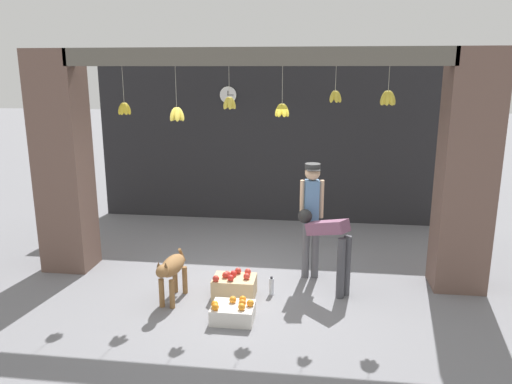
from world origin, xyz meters
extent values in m
plane|color=slate|center=(0.00, 0.00, 0.00)|extent=(60.00, 60.00, 0.00)
cube|color=#232326|center=(0.00, 3.21, 1.65)|extent=(7.08, 0.12, 3.29)
cube|color=brown|center=(-2.89, 0.30, 1.65)|extent=(0.70, 0.60, 3.29)
cube|color=brown|center=(2.89, 0.30, 1.65)|extent=(0.70, 0.60, 3.29)
cube|color=#5B564C|center=(0.00, 0.12, 3.17)|extent=(5.18, 0.24, 0.24)
cylinder|color=#B2AD99|center=(-1.81, 0.13, 2.80)|extent=(0.01, 0.01, 0.49)
ellipsoid|color=yellow|center=(-1.76, 0.13, 2.48)|extent=(0.12, 0.07, 0.19)
ellipsoid|color=yellow|center=(-1.78, 0.16, 2.48)|extent=(0.10, 0.11, 0.20)
ellipsoid|color=yellow|center=(-1.82, 0.17, 2.48)|extent=(0.08, 0.12, 0.19)
ellipsoid|color=yellow|center=(-1.85, 0.15, 2.48)|extent=(0.12, 0.09, 0.19)
ellipsoid|color=yellow|center=(-1.85, 0.11, 2.48)|extent=(0.12, 0.09, 0.19)
ellipsoid|color=yellow|center=(-1.82, 0.08, 2.48)|extent=(0.08, 0.12, 0.19)
ellipsoid|color=yellow|center=(-1.78, 0.09, 2.48)|extent=(0.10, 0.11, 0.20)
cylinder|color=#B2AD99|center=(-1.05, 0.11, 2.78)|extent=(0.01, 0.01, 0.55)
ellipsoid|color=yellow|center=(-1.00, 0.11, 2.41)|extent=(0.14, 0.08, 0.21)
ellipsoid|color=yellow|center=(-1.03, 0.16, 2.41)|extent=(0.10, 0.14, 0.22)
ellipsoid|color=yellow|center=(-1.09, 0.14, 2.41)|extent=(0.13, 0.11, 0.22)
ellipsoid|color=yellow|center=(-1.09, 0.08, 2.41)|extent=(0.13, 0.11, 0.22)
ellipsoid|color=yellow|center=(-1.03, 0.06, 2.41)|extent=(0.10, 0.14, 0.22)
cylinder|color=#B2AD99|center=(-0.31, 0.09, 2.85)|extent=(0.01, 0.01, 0.40)
ellipsoid|color=yellow|center=(-0.27, 0.09, 2.57)|extent=(0.12, 0.06, 0.18)
ellipsoid|color=yellow|center=(-0.30, 0.14, 2.57)|extent=(0.08, 0.12, 0.19)
ellipsoid|color=yellow|center=(-0.35, 0.12, 2.57)|extent=(0.11, 0.10, 0.19)
ellipsoid|color=yellow|center=(-0.35, 0.07, 2.57)|extent=(0.11, 0.10, 0.19)
ellipsoid|color=yellow|center=(-0.30, 0.05, 2.57)|extent=(0.08, 0.12, 0.19)
cylinder|color=#B2AD99|center=(0.40, 0.10, 2.81)|extent=(0.01, 0.01, 0.49)
ellipsoid|color=yellow|center=(0.45, 0.10, 2.48)|extent=(0.13, 0.07, 0.20)
ellipsoid|color=yellow|center=(0.42, 0.14, 2.48)|extent=(0.10, 0.12, 0.20)
ellipsoid|color=yellow|center=(0.38, 0.14, 2.48)|extent=(0.10, 0.12, 0.20)
ellipsoid|color=yellow|center=(0.35, 0.10, 2.48)|extent=(0.13, 0.07, 0.20)
ellipsoid|color=yellow|center=(0.38, 0.05, 2.48)|extent=(0.10, 0.12, 0.20)
ellipsoid|color=yellow|center=(0.42, 0.05, 2.48)|extent=(0.10, 0.12, 0.20)
cylinder|color=#B2AD99|center=(1.09, 0.16, 2.89)|extent=(0.01, 0.01, 0.32)
ellipsoid|color=gold|center=(1.14, 0.16, 2.66)|extent=(0.11, 0.06, 0.17)
ellipsoid|color=gold|center=(1.11, 0.20, 2.66)|extent=(0.08, 0.11, 0.18)
ellipsoid|color=gold|center=(1.06, 0.19, 2.66)|extent=(0.11, 0.09, 0.18)
ellipsoid|color=gold|center=(1.06, 0.14, 2.66)|extent=(0.11, 0.09, 0.18)
ellipsoid|color=gold|center=(1.11, 0.12, 2.66)|extent=(0.08, 0.11, 0.18)
cylinder|color=#B2AD99|center=(1.77, 0.16, 2.90)|extent=(0.01, 0.01, 0.31)
ellipsoid|color=gold|center=(1.83, 0.16, 2.65)|extent=(0.14, 0.07, 0.21)
ellipsoid|color=gold|center=(1.81, 0.20, 2.65)|extent=(0.12, 0.13, 0.22)
ellipsoid|color=gold|center=(1.76, 0.21, 2.65)|extent=(0.09, 0.14, 0.22)
ellipsoid|color=gold|center=(1.73, 0.18, 2.65)|extent=(0.14, 0.10, 0.22)
ellipsoid|color=gold|center=(1.73, 0.13, 2.65)|extent=(0.14, 0.10, 0.22)
ellipsoid|color=gold|center=(1.76, 0.10, 2.65)|extent=(0.09, 0.14, 0.22)
ellipsoid|color=gold|center=(1.81, 0.11, 2.65)|extent=(0.12, 0.13, 0.22)
ellipsoid|color=olive|center=(-0.97, -0.63, 0.49)|extent=(0.30, 0.62, 0.24)
cylinder|color=olive|center=(-0.92, -0.87, 0.19)|extent=(0.07, 0.07, 0.39)
cylinder|color=olive|center=(-1.06, -0.85, 0.19)|extent=(0.07, 0.07, 0.39)
cylinder|color=olive|center=(-0.87, -0.42, 0.19)|extent=(0.07, 0.07, 0.39)
cylinder|color=olive|center=(-1.02, -0.40, 0.19)|extent=(0.07, 0.07, 0.39)
ellipsoid|color=olive|center=(-1.00, -0.96, 0.55)|extent=(0.17, 0.23, 0.16)
cone|color=brown|center=(-0.95, -0.96, 0.63)|extent=(0.05, 0.05, 0.07)
cone|color=brown|center=(-1.05, -0.96, 0.63)|extent=(0.05, 0.05, 0.07)
cylinder|color=olive|center=(-0.93, -0.31, 0.52)|extent=(0.06, 0.19, 0.25)
cylinder|color=#56565B|center=(0.89, 0.37, 0.42)|extent=(0.11, 0.11, 0.84)
cylinder|color=#56565B|center=(0.75, 0.36, 0.42)|extent=(0.11, 0.11, 0.84)
cube|color=#4C7099|center=(0.82, 0.37, 1.16)|extent=(0.22, 0.19, 0.63)
cylinder|color=tan|center=(0.96, 0.38, 1.20)|extent=(0.06, 0.06, 0.56)
cylinder|color=tan|center=(0.68, 0.35, 1.20)|extent=(0.06, 0.06, 0.56)
sphere|color=tan|center=(0.82, 0.37, 1.59)|extent=(0.22, 0.22, 0.22)
cylinder|color=#2D2D2D|center=(0.82, 0.37, 1.68)|extent=(0.22, 0.22, 0.08)
cube|color=#2D2D2D|center=(0.84, 0.26, 1.65)|extent=(0.20, 0.14, 0.01)
cylinder|color=#424247|center=(1.24, -0.28, 0.42)|extent=(0.11, 0.11, 0.84)
cylinder|color=#424247|center=(1.32, -0.17, 0.42)|extent=(0.11, 0.11, 0.84)
cube|color=#754760|center=(1.05, -0.06, 0.92)|extent=(0.63, 0.54, 0.32)
sphere|color=black|center=(0.74, 0.17, 1.00)|extent=(0.20, 0.20, 0.20)
cube|color=silver|center=(-0.08, -1.09, 0.10)|extent=(0.52, 0.41, 0.20)
sphere|color=orange|center=(-0.27, -1.23, 0.24)|extent=(0.09, 0.09, 0.09)
sphere|color=orange|center=(-0.29, -1.17, 0.24)|extent=(0.09, 0.09, 0.09)
sphere|color=orange|center=(0.02, -0.99, 0.24)|extent=(0.09, 0.09, 0.09)
sphere|color=orange|center=(0.13, -1.08, 0.24)|extent=(0.09, 0.09, 0.09)
sphere|color=orange|center=(0.03, -1.08, 0.24)|extent=(0.09, 0.09, 0.09)
sphere|color=orange|center=(-0.10, -1.01, 0.24)|extent=(0.09, 0.09, 0.09)
sphere|color=orange|center=(0.04, -1.19, 0.24)|extent=(0.09, 0.09, 0.09)
cube|color=tan|center=(-0.18, -0.42, 0.14)|extent=(0.57, 0.41, 0.27)
sphere|color=red|center=(-0.15, -0.28, 0.31)|extent=(0.09, 0.09, 0.09)
sphere|color=red|center=(-0.01, -0.45, 0.31)|extent=(0.09, 0.09, 0.09)
sphere|color=red|center=(-0.40, -0.57, 0.31)|extent=(0.09, 0.09, 0.09)
sphere|color=red|center=(-0.01, -0.29, 0.31)|extent=(0.09, 0.09, 0.09)
sphere|color=red|center=(-0.30, -0.44, 0.31)|extent=(0.09, 0.09, 0.09)
sphere|color=red|center=(-0.20, -0.38, 0.31)|extent=(0.09, 0.09, 0.09)
sphere|color=red|center=(-0.28, -0.41, 0.31)|extent=(0.09, 0.09, 0.09)
sphere|color=red|center=(-0.21, -0.53, 0.31)|extent=(0.09, 0.09, 0.09)
cylinder|color=silver|center=(0.31, -0.31, 0.12)|extent=(0.06, 0.06, 0.23)
cylinder|color=black|center=(0.31, -0.31, 0.25)|extent=(0.04, 0.04, 0.03)
cylinder|color=black|center=(-0.89, 3.14, 2.52)|extent=(0.35, 0.01, 0.35)
cylinder|color=white|center=(-0.89, 3.13, 2.52)|extent=(0.33, 0.02, 0.33)
cube|color=black|center=(-0.89, 3.12, 2.56)|extent=(0.01, 0.01, 0.09)
cube|color=black|center=(-0.84, 3.12, 2.52)|extent=(0.12, 0.01, 0.01)
camera|label=1|loc=(0.91, -6.60, 3.02)|focal=35.00mm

